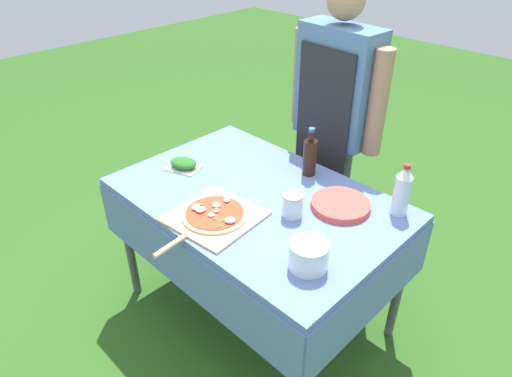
# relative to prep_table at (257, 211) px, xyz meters

# --- Properties ---
(ground_plane) EXTENTS (12.00, 12.00, 0.00)m
(ground_plane) POSITION_rel_prep_table_xyz_m (0.00, 0.00, -0.70)
(ground_plane) COLOR #2D5B1E
(prep_table) EXTENTS (1.37, 0.91, 0.79)m
(prep_table) POSITION_rel_prep_table_xyz_m (0.00, 0.00, 0.00)
(prep_table) COLOR #607AB7
(prep_table) RESTS_ON ground
(person_cook) EXTENTS (0.62, 0.23, 1.66)m
(person_cook) POSITION_rel_prep_table_xyz_m (-0.07, 0.69, 0.28)
(person_cook) COLOR #4C4C51
(person_cook) RESTS_ON ground
(pizza_on_peel) EXTENTS (0.40, 0.55, 0.06)m
(pizza_on_peel) POSITION_rel_prep_table_xyz_m (-0.01, -0.26, 0.10)
(pizza_on_peel) COLOR #D1B27F
(pizza_on_peel) RESTS_ON prep_table
(oil_bottle) EXTENTS (0.07, 0.07, 0.26)m
(oil_bottle) POSITION_rel_prep_table_xyz_m (0.04, 0.34, 0.19)
(oil_bottle) COLOR black
(oil_bottle) RESTS_ON prep_table
(water_bottle) EXTENTS (0.08, 0.08, 0.25)m
(water_bottle) POSITION_rel_prep_table_xyz_m (0.55, 0.35, 0.20)
(water_bottle) COLOR silver
(water_bottle) RESTS_ON prep_table
(herb_container) EXTENTS (0.20, 0.18, 0.05)m
(herb_container) POSITION_rel_prep_table_xyz_m (-0.46, -0.08, 0.11)
(herb_container) COLOR silver
(herb_container) RESTS_ON prep_table
(mixing_tub) EXTENTS (0.15, 0.15, 0.11)m
(mixing_tub) POSITION_rel_prep_table_xyz_m (0.49, -0.21, 0.14)
(mixing_tub) COLOR silver
(mixing_tub) RESTS_ON prep_table
(plate_stack) EXTENTS (0.28, 0.28, 0.03)m
(plate_stack) POSITION_rel_prep_table_xyz_m (0.34, 0.20, 0.10)
(plate_stack) COLOR #DB4C42
(plate_stack) RESTS_ON prep_table
(sauce_jar) EXTENTS (0.09, 0.09, 0.11)m
(sauce_jar) POSITION_rel_prep_table_xyz_m (0.22, 0.00, 0.13)
(sauce_jar) COLOR silver
(sauce_jar) RESTS_ON prep_table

